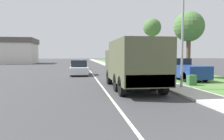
% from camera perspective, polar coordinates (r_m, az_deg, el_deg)
% --- Properties ---
extents(ground_plane, '(180.00, 180.00, 0.00)m').
position_cam_1_polar(ground_plane, '(41.64, -6.68, 1.02)').
color(ground_plane, '#38383A').
extents(lane_centre_stripe, '(0.12, 120.00, 0.00)m').
position_cam_1_polar(lane_centre_stripe, '(41.64, -6.68, 1.02)').
color(lane_centre_stripe, silver).
rests_on(lane_centre_stripe, ground).
extents(sidewalk_right, '(1.80, 120.00, 0.12)m').
position_cam_1_polar(sidewalk_right, '(42.05, -0.54, 1.16)').
color(sidewalk_right, beige).
rests_on(sidewalk_right, ground).
extents(grass_strip_right, '(7.00, 120.00, 0.02)m').
position_cam_1_polar(grass_strip_right, '(42.91, 5.29, 1.13)').
color(grass_strip_right, '#4C7538').
rests_on(grass_strip_right, ground).
extents(military_truck, '(2.49, 6.99, 2.95)m').
position_cam_1_polar(military_truck, '(13.34, 5.51, 1.90)').
color(military_truck, '#474C38').
rests_on(military_truck, ground).
extents(car_nearest_ahead, '(1.81, 4.54, 1.56)m').
position_cam_1_polar(car_nearest_ahead, '(23.29, -8.61, 0.46)').
color(car_nearest_ahead, silver).
rests_on(car_nearest_ahead, ground).
extents(car_second_ahead, '(1.80, 4.49, 1.36)m').
position_cam_1_polar(car_second_ahead, '(31.95, -9.07, 1.24)').
color(car_second_ahead, '#B7BABF').
rests_on(car_second_ahead, ground).
extents(pickup_truck, '(1.91, 5.36, 1.79)m').
position_cam_1_polar(pickup_truck, '(19.92, 18.08, 0.19)').
color(pickup_truck, navy).
rests_on(pickup_truck, grass_strip_right).
extents(lamp_post, '(1.69, 0.24, 7.42)m').
position_cam_1_polar(lamp_post, '(14.17, 17.30, 13.55)').
color(lamp_post, gray).
rests_on(lamp_post, sidewalk_right).
extents(tree_mid_right, '(2.76, 2.76, 6.07)m').
position_cam_1_polar(tree_mid_right, '(21.57, 19.45, 10.46)').
color(tree_mid_right, brown).
rests_on(tree_mid_right, grass_strip_right).
extents(tree_far_right, '(2.45, 2.45, 7.08)m').
position_cam_1_polar(tree_far_right, '(30.88, 10.45, 10.70)').
color(tree_far_right, brown).
rests_on(tree_far_right, grass_strip_right).
extents(utility_box, '(0.55, 0.45, 0.70)m').
position_cam_1_polar(utility_box, '(16.08, 20.07, -2.48)').
color(utility_box, '#3D7042').
rests_on(utility_box, grass_strip_right).
extents(building_distant, '(16.40, 10.01, 6.16)m').
position_cam_1_polar(building_distant, '(59.91, -26.95, 4.49)').
color(building_distant, beige).
rests_on(building_distant, ground).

